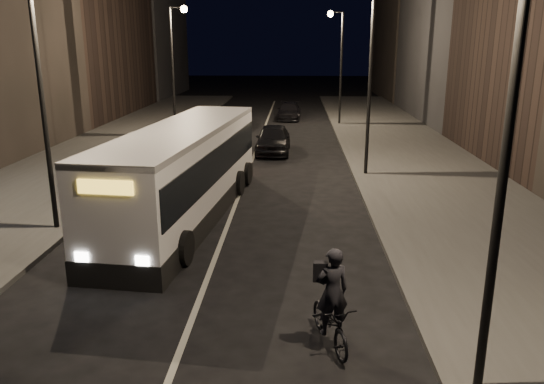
# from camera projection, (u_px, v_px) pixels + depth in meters

# --- Properties ---
(ground) EXTENTS (180.00, 180.00, 0.00)m
(ground) POSITION_uv_depth(u_px,v_px,m) (204.00, 288.00, 13.57)
(ground) COLOR black
(ground) RESTS_ON ground
(sidewalk_right) EXTENTS (7.00, 70.00, 0.16)m
(sidewalk_right) POSITION_uv_depth(u_px,v_px,m) (418.00, 166.00, 26.64)
(sidewalk_right) COLOR #393836
(sidewalk_right) RESTS_ON ground
(sidewalk_left) EXTENTS (7.00, 70.00, 0.16)m
(sidewalk_left) POSITION_uv_depth(u_px,v_px,m) (86.00, 163.00, 27.38)
(sidewalk_left) COLOR #393836
(sidewalk_left) RESTS_ON ground
(streetlight_right_near) EXTENTS (1.20, 0.44, 8.12)m
(streetlight_right_near) POSITION_uv_depth(u_px,v_px,m) (495.00, 90.00, 8.03)
(streetlight_right_near) COLOR black
(streetlight_right_near) RESTS_ON sidewalk_right
(streetlight_right_mid) EXTENTS (1.20, 0.44, 8.12)m
(streetlight_right_mid) POSITION_uv_depth(u_px,v_px,m) (365.00, 59.00, 23.42)
(streetlight_right_mid) COLOR black
(streetlight_right_mid) RESTS_ON sidewalk_right
(streetlight_right_far) EXTENTS (1.20, 0.44, 8.12)m
(streetlight_right_far) POSITION_uv_depth(u_px,v_px,m) (338.00, 52.00, 38.80)
(streetlight_right_far) COLOR black
(streetlight_right_far) RESTS_ON sidewalk_right
(streetlight_left_near) EXTENTS (1.20, 0.44, 8.12)m
(streetlight_left_near) POSITION_uv_depth(u_px,v_px,m) (47.00, 66.00, 16.19)
(streetlight_left_near) COLOR black
(streetlight_left_near) RESTS_ON sidewalk_left
(streetlight_left_far) EXTENTS (1.20, 0.44, 8.12)m
(streetlight_left_far) POSITION_uv_depth(u_px,v_px,m) (176.00, 54.00, 33.49)
(streetlight_left_far) COLOR black
(streetlight_left_far) RESTS_ON sidewalk_left
(city_bus) EXTENTS (3.85, 12.26, 3.26)m
(city_bus) POSITION_uv_depth(u_px,v_px,m) (185.00, 168.00, 18.73)
(city_bus) COLOR silver
(city_bus) RESTS_ON ground
(cyclist_on_bicycle) EXTENTS (1.22, 2.04, 2.22)m
(cyclist_on_bicycle) POSITION_uv_depth(u_px,v_px,m) (331.00, 313.00, 10.80)
(cyclist_on_bicycle) COLOR black
(cyclist_on_bicycle) RESTS_ON ground
(car_near) EXTENTS (1.93, 4.68, 1.59)m
(car_near) POSITION_uv_depth(u_px,v_px,m) (273.00, 139.00, 30.02)
(car_near) COLOR black
(car_near) RESTS_ON ground
(car_mid) EXTENTS (1.69, 4.52, 1.48)m
(car_mid) POSITION_uv_depth(u_px,v_px,m) (238.00, 118.00, 38.83)
(car_mid) COLOR #3E3E40
(car_mid) RESTS_ON ground
(car_far) EXTENTS (2.02, 4.61, 1.32)m
(car_far) POSITION_uv_depth(u_px,v_px,m) (289.00, 111.00, 43.23)
(car_far) COLOR black
(car_far) RESTS_ON ground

